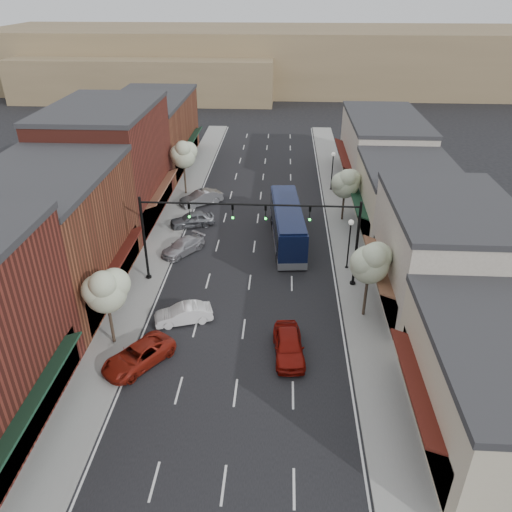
% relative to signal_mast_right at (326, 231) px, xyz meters
% --- Properties ---
extents(ground, '(160.00, 160.00, 0.00)m').
position_rel_signal_mast_right_xyz_m(ground, '(-5.62, -8.00, -4.62)').
color(ground, black).
rests_on(ground, ground).
extents(sidewalk_left, '(2.80, 73.00, 0.15)m').
position_rel_signal_mast_right_xyz_m(sidewalk_left, '(-14.02, 10.50, -4.55)').
color(sidewalk_left, gray).
rests_on(sidewalk_left, ground).
extents(sidewalk_right, '(2.80, 73.00, 0.15)m').
position_rel_signal_mast_right_xyz_m(sidewalk_right, '(2.78, 10.50, -4.55)').
color(sidewalk_right, gray).
rests_on(sidewalk_right, ground).
extents(curb_left, '(0.25, 73.00, 0.17)m').
position_rel_signal_mast_right_xyz_m(curb_left, '(-12.62, 10.50, -4.55)').
color(curb_left, gray).
rests_on(curb_left, ground).
extents(curb_right, '(0.25, 73.00, 0.17)m').
position_rel_signal_mast_right_xyz_m(curb_right, '(1.38, 10.50, -4.55)').
color(curb_right, gray).
rests_on(curb_right, ground).
extents(bldg_left_midnear, '(10.14, 14.10, 9.40)m').
position_rel_signal_mast_right_xyz_m(bldg_left_midnear, '(-19.85, -2.00, 0.03)').
color(bldg_left_midnear, brown).
rests_on(bldg_left_midnear, ground).
extents(bldg_left_midfar, '(10.14, 14.10, 10.90)m').
position_rel_signal_mast_right_xyz_m(bldg_left_midfar, '(-19.86, 12.00, 0.78)').
color(bldg_left_midfar, maroon).
rests_on(bldg_left_midfar, ground).
extents(bldg_left_far, '(10.14, 18.10, 8.40)m').
position_rel_signal_mast_right_xyz_m(bldg_left_far, '(-19.84, 28.00, -0.46)').
color(bldg_left_far, brown).
rests_on(bldg_left_far, ground).
extents(bldg_right_near, '(9.14, 12.10, 5.90)m').
position_rel_signal_mast_right_xyz_m(bldg_right_near, '(8.07, -14.00, -1.70)').
color(bldg_right_near, '#BEB297').
rests_on(bldg_right_near, ground).
extents(bldg_right_midnear, '(9.14, 12.10, 7.90)m').
position_rel_signal_mast_right_xyz_m(bldg_right_midnear, '(8.10, -2.00, -0.72)').
color(bldg_right_midnear, '#BFB3A3').
rests_on(bldg_right_midnear, ground).
extents(bldg_right_midfar, '(9.14, 12.10, 6.40)m').
position_rel_signal_mast_right_xyz_m(bldg_right_midfar, '(8.08, 10.00, -1.46)').
color(bldg_right_midfar, '#BEB297').
rests_on(bldg_right_midfar, ground).
extents(bldg_right_far, '(9.14, 16.10, 7.40)m').
position_rel_signal_mast_right_xyz_m(bldg_right_far, '(8.09, 24.00, -0.96)').
color(bldg_right_far, '#BFB3A3').
rests_on(bldg_right_far, ground).
extents(hill_far, '(120.00, 30.00, 12.00)m').
position_rel_signal_mast_right_xyz_m(hill_far, '(-5.62, 82.00, 1.38)').
color(hill_far, '#7A6647').
rests_on(hill_far, ground).
extents(hill_near, '(50.00, 20.00, 8.00)m').
position_rel_signal_mast_right_xyz_m(hill_near, '(-30.62, 70.00, -0.62)').
color(hill_near, '#7A6647').
rests_on(hill_near, ground).
extents(signal_mast_right, '(8.22, 0.46, 7.00)m').
position_rel_signal_mast_right_xyz_m(signal_mast_right, '(0.00, 0.00, 0.00)').
color(signal_mast_right, black).
rests_on(signal_mast_right, ground).
extents(signal_mast_left, '(8.22, 0.46, 7.00)m').
position_rel_signal_mast_right_xyz_m(signal_mast_left, '(-11.24, 0.00, 0.00)').
color(signal_mast_left, black).
rests_on(signal_mast_left, ground).
extents(tree_right_near, '(2.85, 2.65, 5.95)m').
position_rel_signal_mast_right_xyz_m(tree_right_near, '(2.73, -4.05, -0.17)').
color(tree_right_near, '#47382B').
rests_on(tree_right_near, ground).
extents(tree_right_far, '(2.85, 2.65, 5.43)m').
position_rel_signal_mast_right_xyz_m(tree_right_far, '(2.73, 11.95, -0.63)').
color(tree_right_far, '#47382B').
rests_on(tree_right_far, ground).
extents(tree_left_near, '(2.85, 2.65, 5.69)m').
position_rel_signal_mast_right_xyz_m(tree_left_near, '(-13.87, -8.05, -0.40)').
color(tree_left_near, '#47382B').
rests_on(tree_left_near, ground).
extents(tree_left_far, '(2.85, 2.65, 6.13)m').
position_rel_signal_mast_right_xyz_m(tree_left_far, '(-13.87, 17.95, -0.02)').
color(tree_left_far, '#47382B').
rests_on(tree_left_far, ground).
extents(lamp_post_near, '(0.44, 0.44, 4.44)m').
position_rel_signal_mast_right_xyz_m(lamp_post_near, '(2.18, 2.50, -1.62)').
color(lamp_post_near, black).
rests_on(lamp_post_near, ground).
extents(lamp_post_far, '(0.44, 0.44, 4.44)m').
position_rel_signal_mast_right_xyz_m(lamp_post_far, '(2.18, 20.00, -1.62)').
color(lamp_post_far, black).
rests_on(lamp_post_far, ground).
extents(coach_bus, '(3.36, 11.22, 3.38)m').
position_rel_signal_mast_right_xyz_m(coach_bus, '(-2.74, 7.20, -2.85)').
color(coach_bus, '#0C1433').
rests_on(coach_bus, ground).
extents(red_hatchback, '(2.21, 4.68, 1.55)m').
position_rel_signal_mast_right_xyz_m(red_hatchback, '(-2.59, -8.51, -3.85)').
color(red_hatchback, maroon).
rests_on(red_hatchback, ground).
extents(parked_car_a, '(4.52, 5.12, 1.31)m').
position_rel_signal_mast_right_xyz_m(parked_car_a, '(-11.78, -9.91, -3.97)').
color(parked_car_a, maroon).
rests_on(parked_car_a, ground).
extents(parked_car_b, '(4.18, 2.53, 1.30)m').
position_rel_signal_mast_right_xyz_m(parked_car_b, '(-9.82, -5.41, -3.97)').
color(parked_car_b, white).
rests_on(parked_car_b, ground).
extents(parked_car_c, '(3.92, 4.54, 1.25)m').
position_rel_signal_mast_right_xyz_m(parked_car_c, '(-11.72, 4.48, -4.00)').
color(parked_car_c, '#A9A8AE').
rests_on(parked_car_c, ground).
extents(parked_car_d, '(4.51, 3.15, 1.43)m').
position_rel_signal_mast_right_xyz_m(parked_car_d, '(-11.82, 9.89, -3.91)').
color(parked_car_d, slate).
rests_on(parked_car_d, ground).
extents(parked_car_e, '(4.59, 3.92, 1.49)m').
position_rel_signal_mast_right_xyz_m(parked_car_e, '(-11.76, 15.19, -3.88)').
color(parked_car_e, gray).
rests_on(parked_car_e, ground).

